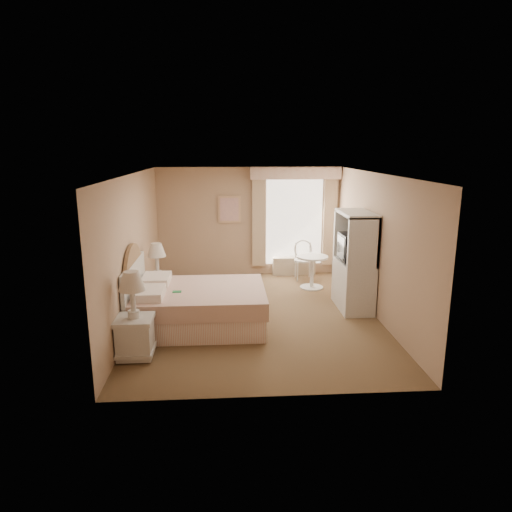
{
  "coord_description": "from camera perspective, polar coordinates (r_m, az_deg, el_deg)",
  "views": [
    {
      "loc": [
        -0.53,
        -7.69,
        2.93
      ],
      "look_at": [
        0.0,
        0.3,
        1.02
      ],
      "focal_mm": 32.0,
      "sensor_mm": 36.0,
      "label": 1
    }
  ],
  "objects": [
    {
      "name": "nightstand_near",
      "position": [
        6.72,
        -14.94,
        -8.47
      ],
      "size": [
        0.52,
        0.52,
        1.25
      ],
      "color": "white",
      "rests_on": "room"
    },
    {
      "name": "armoire",
      "position": [
        8.58,
        12.18,
        -1.6
      ],
      "size": [
        0.54,
        1.09,
        1.81
      ],
      "color": "white",
      "rests_on": "room"
    },
    {
      "name": "window",
      "position": [
        10.58,
        4.84,
        4.74
      ],
      "size": [
        2.05,
        0.22,
        2.51
      ],
      "color": "white",
      "rests_on": "room"
    },
    {
      "name": "round_table",
      "position": [
        9.73,
        7.02,
        -1.34
      ],
      "size": [
        0.66,
        0.66,
        0.7
      ],
      "color": "silver",
      "rests_on": "room"
    },
    {
      "name": "bed",
      "position": [
        7.73,
        -7.99,
        -6.08
      ],
      "size": [
        2.19,
        1.72,
        1.52
      ],
      "color": "#DBA18E",
      "rests_on": "room"
    },
    {
      "name": "cafe_chair",
      "position": [
        10.4,
        5.95,
        -0.09
      ],
      "size": [
        0.43,
        0.43,
        0.88
      ],
      "rotation": [
        0.0,
        0.0,
        -0.01
      ],
      "color": "silver",
      "rests_on": "room"
    },
    {
      "name": "room",
      "position": [
        7.89,
        0.13,
        1.13
      ],
      "size": [
        4.21,
        5.51,
        2.51
      ],
      "color": "brown",
      "rests_on": "ground"
    },
    {
      "name": "nightstand_far",
      "position": [
        8.88,
        -12.15,
        -3.15
      ],
      "size": [
        0.48,
        0.48,
        1.17
      ],
      "color": "white",
      "rests_on": "room"
    },
    {
      "name": "framed_art",
      "position": [
        10.49,
        -3.35,
        5.85
      ],
      "size": [
        0.52,
        0.04,
        0.62
      ],
      "color": "tan",
      "rests_on": "room"
    }
  ]
}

